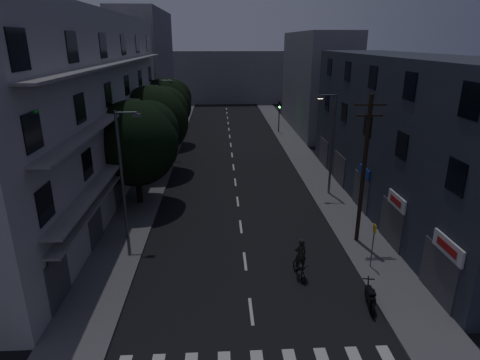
{
  "coord_description": "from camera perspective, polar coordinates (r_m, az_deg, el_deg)",
  "views": [
    {
      "loc": [
        -1.33,
        -13.55,
        11.94
      ],
      "look_at": [
        0.0,
        12.0,
        3.0
      ],
      "focal_mm": 30.0,
      "sensor_mm": 36.0,
      "label": 1
    }
  ],
  "objects": [
    {
      "name": "cyclist",
      "position": [
        21.83,
        8.51,
        -11.78
      ],
      "size": [
        0.92,
        1.86,
        2.26
      ],
      "rotation": [
        0.0,
        0.0,
        0.18
      ],
      "color": "black",
      "rests_on": "ground"
    },
    {
      "name": "traffic_signal_far_left",
      "position": [
        53.99,
        -8.82,
        9.61
      ],
      "size": [
        0.28,
        0.37,
        4.1
      ],
      "color": "black",
      "rests_on": "sidewalk_left"
    },
    {
      "name": "building_left",
      "position": [
        33.67,
        -21.69,
        9.47
      ],
      "size": [
        7.0,
        36.0,
        14.0
      ],
      "color": "#ABACA7",
      "rests_on": "ground"
    },
    {
      "name": "lane_markings",
      "position": [
        46.38,
        -1.24,
        4.34
      ],
      "size": [
        0.15,
        60.5,
        0.01
      ],
      "color": "beige",
      "rests_on": "ground"
    },
    {
      "name": "street_lamp_left_near",
      "position": [
        24.93,
        -16.28,
        1.34
      ],
      "size": [
        1.51,
        0.25,
        8.0
      ],
      "color": "#5A5D62",
      "rests_on": "sidewalk_left"
    },
    {
      "name": "bus_stop_sign",
      "position": [
        22.92,
        18.46,
        -7.83
      ],
      "size": [
        0.06,
        0.35,
        2.52
      ],
      "color": "#595B60",
      "rests_on": "sidewalk_right"
    },
    {
      "name": "sidewalk_right",
      "position": [
        41.29,
        9.51,
        2.29
      ],
      "size": [
        3.0,
        90.0,
        0.15
      ],
      "primitive_type": "cube",
      "color": "#565659",
      "rests_on": "ground"
    },
    {
      "name": "building_far_left",
      "position": [
        62.6,
        -13.26,
        15.16
      ],
      "size": [
        6.0,
        20.0,
        16.0
      ],
      "primitive_type": "cube",
      "color": "slate",
      "rests_on": "ground"
    },
    {
      "name": "tree_near",
      "position": [
        30.46,
        -14.59,
        5.55
      ],
      "size": [
        6.34,
        6.34,
        7.82
      ],
      "color": "black",
      "rests_on": "sidewalk_left"
    },
    {
      "name": "street_lamp_right",
      "position": [
        32.24,
        12.84,
        5.61
      ],
      "size": [
        1.51,
        0.25,
        8.0
      ],
      "color": "#56595E",
      "rests_on": "sidewalk_right"
    },
    {
      "name": "tree_far",
      "position": [
        48.48,
        -10.6,
        10.69
      ],
      "size": [
        6.23,
        6.23,
        7.71
      ],
      "color": "black",
      "rests_on": "sidewalk_left"
    },
    {
      "name": "building_far_end",
      "position": [
        83.85,
        -2.13,
        14.5
      ],
      "size": [
        24.0,
        8.0,
        10.0
      ],
      "primitive_type": "cube",
      "color": "slate",
      "rests_on": "ground"
    },
    {
      "name": "tree_mid",
      "position": [
        37.99,
        -12.2,
        8.55
      ],
      "size": [
        6.51,
        6.51,
        8.01
      ],
      "color": "black",
      "rests_on": "sidewalk_left"
    },
    {
      "name": "utility_pole",
      "position": [
        24.58,
        17.22,
        1.65
      ],
      "size": [
        1.8,
        0.24,
        9.0
      ],
      "color": "black",
      "rests_on": "sidewalk_right"
    },
    {
      "name": "building_far_right",
      "position": [
        57.39,
        10.77,
        13.49
      ],
      "size": [
        6.0,
        20.0,
        13.0
      ],
      "primitive_type": "cube",
      "color": "slate",
      "rests_on": "ground"
    },
    {
      "name": "traffic_signal_far_right",
      "position": [
        54.54,
        5.6,
        9.84
      ],
      "size": [
        0.28,
        0.37,
        4.1
      ],
      "color": "black",
      "rests_on": "sidewalk_right"
    },
    {
      "name": "motorcycle",
      "position": [
        20.54,
        18.01,
        -15.65
      ],
      "size": [
        0.61,
        1.98,
        1.28
      ],
      "rotation": [
        0.0,
        0.0,
        -0.15
      ],
      "color": "black",
      "rests_on": "ground"
    },
    {
      "name": "sidewalk_left",
      "position": [
        40.81,
        -11.55,
        1.96
      ],
      "size": [
        3.0,
        90.0,
        0.15
      ],
      "primitive_type": "cube",
      "color": "#565659",
      "rests_on": "ground"
    },
    {
      "name": "building_right",
      "position": [
        31.27,
        22.44,
        5.91
      ],
      "size": [
        6.19,
        28.0,
        11.0
      ],
      "color": "#2B2F3A",
      "rests_on": "ground"
    },
    {
      "name": "ground",
      "position": [
        40.38,
        -0.96,
        2.06
      ],
      "size": [
        160.0,
        160.0,
        0.0
      ],
      "primitive_type": "plane",
      "color": "black",
      "rests_on": "ground"
    },
    {
      "name": "street_lamp_left_far",
      "position": [
        43.4,
        -10.93,
        9.18
      ],
      "size": [
        1.51,
        0.25,
        8.0
      ],
      "color": "#5A5E62",
      "rests_on": "sidewalk_left"
    }
  ]
}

